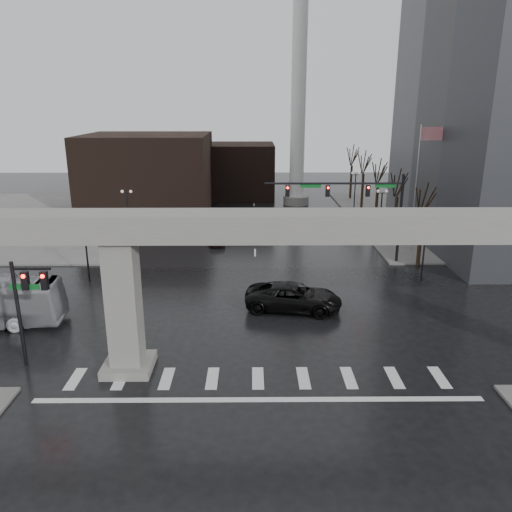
{
  "coord_description": "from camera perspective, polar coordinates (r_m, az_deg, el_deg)",
  "views": [
    {
      "loc": [
        -0.29,
        -24.19,
        13.88
      ],
      "look_at": [
        -0.04,
        6.26,
        4.5
      ],
      "focal_mm": 35.0,
      "sensor_mm": 36.0,
      "label": 1
    }
  ],
  "objects": [
    {
      "name": "lamp_right_2",
      "position": [
        68.41,
        11.28,
        8.04
      ],
      "size": [
        1.22,
        0.32,
        5.11
      ],
      "color": "black",
      "rests_on": "ground"
    },
    {
      "name": "signal_mast_arm",
      "position": [
        44.71,
        11.59,
        6.4
      ],
      "size": [
        12.12,
        0.43,
        8.0
      ],
      "color": "black",
      "rests_on": "ground"
    },
    {
      "name": "ground",
      "position": [
        27.89,
        0.2,
        -12.73
      ],
      "size": [
        160.0,
        160.0,
        0.0
      ],
      "primitive_type": "plane",
      "color": "black",
      "rests_on": "ground"
    },
    {
      "name": "tree_right_1",
      "position": [
        53.5,
        15.68,
        4.58
      ],
      "size": [
        1.09,
        1.61,
        7.67
      ],
      "color": "black",
      "rests_on": "ground"
    },
    {
      "name": "smokestack",
      "position": [
        70.47,
        4.85,
        16.63
      ],
      "size": [
        3.6,
        3.6,
        30.0
      ],
      "color": "white",
      "rests_on": "ground"
    },
    {
      "name": "lamp_right_1",
      "position": [
        54.97,
        14.14,
        5.69
      ],
      "size": [
        1.22,
        0.32,
        5.11
      ],
      "color": "black",
      "rests_on": "ground"
    },
    {
      "name": "elevated_guideway",
      "position": [
        25.23,
        3.09,
        0.99
      ],
      "size": [
        48.0,
        2.6,
        8.7
      ],
      "color": "gray",
      "rests_on": "ground"
    },
    {
      "name": "signal_left_pole",
      "position": [
        29.13,
        -24.74,
        -4.2
      ],
      "size": [
        2.3,
        0.3,
        6.0
      ],
      "color": "black",
      "rests_on": "ground"
    },
    {
      "name": "far_car",
      "position": [
        51.22,
        -4.54,
        2.11
      ],
      "size": [
        1.97,
        4.05,
        1.33
      ],
      "primitive_type": "imported",
      "rotation": [
        0.0,
        0.0,
        0.1
      ],
      "color": "black",
      "rests_on": "ground"
    },
    {
      "name": "lamp_left_0",
      "position": [
        41.72,
        -18.92,
        1.73
      ],
      "size": [
        1.22,
        0.32,
        5.11
      ],
      "color": "black",
      "rests_on": "ground"
    },
    {
      "name": "lamp_left_1",
      "position": [
        54.83,
        -14.48,
        5.63
      ],
      "size": [
        1.22,
        0.32,
        5.11
      ],
      "color": "black",
      "rests_on": "ground"
    },
    {
      "name": "tree_right_0",
      "position": [
        46.09,
        18.32,
        2.31
      ],
      "size": [
        1.09,
        1.58,
        7.5
      ],
      "color": "black",
      "rests_on": "ground"
    },
    {
      "name": "flagpole_assembly",
      "position": [
        49.16,
        18.24,
        8.85
      ],
      "size": [
        2.06,
        0.12,
        12.0
      ],
      "color": "silver",
      "rests_on": "ground"
    },
    {
      "name": "lamp_right_0",
      "position": [
        41.91,
        18.76,
        1.82
      ],
      "size": [
        1.22,
        0.32,
        5.11
      ],
      "color": "black",
      "rests_on": "ground"
    },
    {
      "name": "building_far_mid",
      "position": [
        76.84,
        -1.77,
        9.72
      ],
      "size": [
        10.0,
        10.0,
        8.0
      ],
      "primitive_type": "cube",
      "color": "black",
      "rests_on": "ground"
    },
    {
      "name": "sidewalk_nw",
      "position": [
        66.89,
        -23.12,
        3.82
      ],
      "size": [
        28.0,
        36.0,
        0.15
      ],
      "primitive_type": "cube",
      "color": "slate",
      "rests_on": "ground"
    },
    {
      "name": "sidewalk_ne",
      "position": [
        67.12,
        22.66,
        3.92
      ],
      "size": [
        28.0,
        36.0,
        0.15
      ],
      "primitive_type": "cube",
      "color": "slate",
      "rests_on": "ground"
    },
    {
      "name": "lamp_left_2",
      "position": [
        68.29,
        -11.74,
        8.0
      ],
      "size": [
        1.22,
        0.32,
        5.11
      ],
      "color": "black",
      "rests_on": "ground"
    },
    {
      "name": "tree_right_4",
      "position": [
        76.44,
        10.84,
        8.67
      ],
      "size": [
        1.12,
        1.69,
        8.19
      ],
      "color": "black",
      "rests_on": "ground"
    },
    {
      "name": "tree_right_2",
      "position": [
        61.05,
        13.67,
        6.29
      ],
      "size": [
        1.1,
        1.63,
        7.85
      ],
      "color": "black",
      "rests_on": "ground"
    },
    {
      "name": "building_far_left",
      "position": [
        68.17,
        -12.23,
        9.25
      ],
      "size": [
        16.0,
        14.0,
        10.0
      ],
      "primitive_type": "cube",
      "color": "black",
      "rests_on": "ground"
    },
    {
      "name": "tree_right_3",
      "position": [
        68.71,
        12.1,
        7.61
      ],
      "size": [
        1.11,
        1.66,
        8.02
      ],
      "color": "black",
      "rests_on": "ground"
    },
    {
      "name": "pickup_truck",
      "position": [
        34.92,
        4.32,
        -4.71
      ],
      "size": [
        7.08,
        4.13,
        1.85
      ],
      "primitive_type": "imported",
      "rotation": [
        0.0,
        0.0,
        1.4
      ],
      "color": "black",
      "rests_on": "ground"
    }
  ]
}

